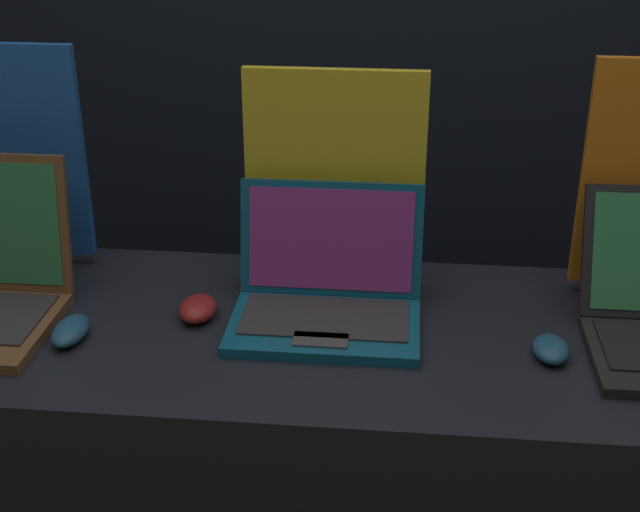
% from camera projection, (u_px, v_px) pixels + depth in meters
% --- Properties ---
extents(mouse_front, '(0.06, 0.11, 0.04)m').
position_uv_depth(mouse_front, '(70.00, 331.00, 1.63)').
color(mouse_front, navy).
rests_on(mouse_front, display_counter).
extents(promo_stand_front, '(0.32, 0.07, 0.47)m').
position_uv_depth(promo_stand_front, '(11.00, 162.00, 1.85)').
color(promo_stand_front, black).
rests_on(promo_stand_front, display_counter).
extents(laptop_middle, '(0.35, 0.28, 0.24)m').
position_uv_depth(laptop_middle, '(327.00, 292.00, 1.68)').
color(laptop_middle, '#0F5170').
rests_on(laptop_middle, display_counter).
extents(mouse_middle, '(0.07, 0.10, 0.04)m').
position_uv_depth(mouse_middle, '(198.00, 309.00, 1.70)').
color(mouse_middle, maroon).
rests_on(mouse_middle, display_counter).
extents(promo_stand_middle, '(0.35, 0.07, 0.44)m').
position_uv_depth(promo_stand_middle, '(335.00, 186.00, 1.75)').
color(promo_stand_middle, black).
rests_on(promo_stand_middle, display_counter).
extents(mouse_back, '(0.06, 0.09, 0.03)m').
position_uv_depth(mouse_back, '(551.00, 349.00, 1.57)').
color(mouse_back, navy).
rests_on(mouse_back, display_counter).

